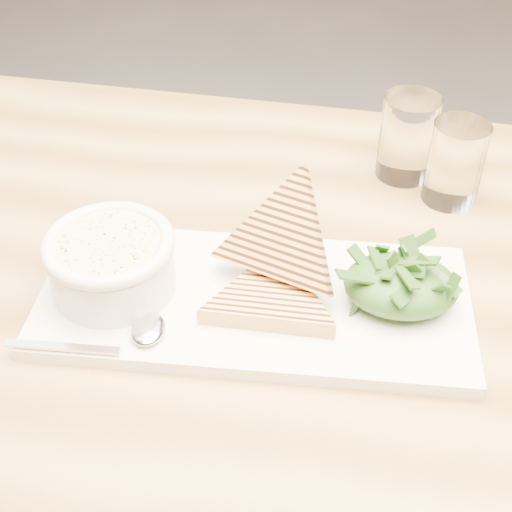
# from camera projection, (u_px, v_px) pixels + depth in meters

# --- Properties ---
(table_top) EXTENTS (1.38, 1.00, 0.04)m
(table_top) POSITION_uv_depth(u_px,v_px,m) (358.00, 343.00, 0.70)
(table_top) COLOR #AD884C
(table_top) RESTS_ON ground
(platter) EXTENTS (0.43, 0.20, 0.02)m
(platter) POSITION_uv_depth(u_px,v_px,m) (254.00, 301.00, 0.71)
(platter) COLOR white
(platter) RESTS_ON table_top
(soup_bowl) EXTENTS (0.12, 0.12, 0.05)m
(soup_bowl) POSITION_uv_depth(u_px,v_px,m) (113.00, 268.00, 0.70)
(soup_bowl) COLOR white
(soup_bowl) RESTS_ON platter
(soup) EXTENTS (0.10, 0.10, 0.01)m
(soup) POSITION_uv_depth(u_px,v_px,m) (109.00, 245.00, 0.68)
(soup) COLOR beige
(soup) RESTS_ON soup_bowl
(bowl_rim) EXTENTS (0.13, 0.13, 0.01)m
(bowl_rim) POSITION_uv_depth(u_px,v_px,m) (108.00, 244.00, 0.68)
(bowl_rim) COLOR white
(bowl_rim) RESTS_ON soup_bowl
(sandwich_flat) EXTENTS (0.16, 0.16, 0.02)m
(sandwich_flat) POSITION_uv_depth(u_px,v_px,m) (271.00, 297.00, 0.69)
(sandwich_flat) COLOR tan
(sandwich_flat) RESTS_ON platter
(sandwich_lean) EXTENTS (0.20, 0.20, 0.17)m
(sandwich_lean) POSITION_uv_depth(u_px,v_px,m) (282.00, 239.00, 0.69)
(sandwich_lean) COLOR tan
(sandwich_lean) RESTS_ON sandwich_flat
(salad_base) EXTENTS (0.11, 0.09, 0.04)m
(salad_base) POSITION_uv_depth(u_px,v_px,m) (401.00, 285.00, 0.68)
(salad_base) COLOR black
(salad_base) RESTS_ON platter
(arugula_pile) EXTENTS (0.11, 0.10, 0.05)m
(arugula_pile) POSITION_uv_depth(u_px,v_px,m) (402.00, 281.00, 0.68)
(arugula_pile) COLOR #356B23
(arugula_pile) RESTS_ON platter
(spoon_bowl) EXTENTS (0.03, 0.04, 0.01)m
(spoon_bowl) POSITION_uv_depth(u_px,v_px,m) (148.00, 329.00, 0.66)
(spoon_bowl) COLOR silver
(spoon_bowl) RESTS_ON platter
(spoon_handle) EXTENTS (0.11, 0.01, 0.00)m
(spoon_handle) POSITION_uv_depth(u_px,v_px,m) (62.00, 347.00, 0.64)
(spoon_handle) COLOR silver
(spoon_handle) RESTS_ON platter
(glass_near) EXTENTS (0.07, 0.07, 0.10)m
(glass_near) POSITION_uv_depth(u_px,v_px,m) (408.00, 137.00, 0.86)
(glass_near) COLOR white
(glass_near) RESTS_ON table_top
(glass_far) EXTENTS (0.06, 0.06, 0.10)m
(glass_far) POSITION_uv_depth(u_px,v_px,m) (455.00, 163.00, 0.82)
(glass_far) COLOR white
(glass_far) RESTS_ON table_top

